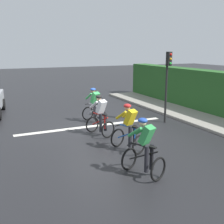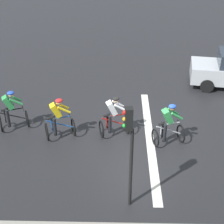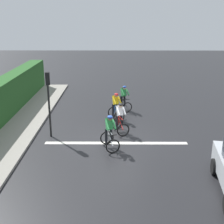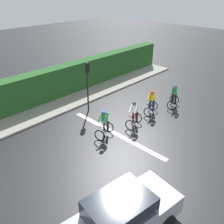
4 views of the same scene
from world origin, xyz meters
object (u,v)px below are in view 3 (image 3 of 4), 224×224
object	(u,v)px
cyclist_second	(116,107)
traffic_light_near_crossing	(49,95)
cyclist_lead	(124,98)
cyclist_mid	(120,118)
cyclist_fourth	(110,133)

from	to	relation	value
cyclist_second	traffic_light_near_crossing	size ratio (longest dim) A/B	0.50
cyclist_second	cyclist_lead	bearing A→B (deg)	74.20
cyclist_lead	traffic_light_near_crossing	size ratio (longest dim) A/B	0.50
cyclist_second	traffic_light_near_crossing	world-z (taller)	traffic_light_near_crossing
cyclist_lead	cyclist_second	size ratio (longest dim) A/B	1.00
cyclist_mid	traffic_light_near_crossing	bearing A→B (deg)	-172.14
cyclist_lead	cyclist_second	world-z (taller)	same
cyclist_fourth	traffic_light_near_crossing	bearing A→B (deg)	153.75
cyclist_lead	cyclist_fourth	distance (m)	6.03
cyclist_fourth	traffic_light_near_crossing	xyz separation A→B (m)	(-3.06, 1.51, 1.43)
cyclist_mid	traffic_light_near_crossing	distance (m)	3.89
cyclist_second	cyclist_fourth	bearing A→B (deg)	-94.47
cyclist_lead	cyclist_fourth	size ratio (longest dim) A/B	1.00
traffic_light_near_crossing	cyclist_lead	bearing A→B (deg)	48.70
cyclist_lead	cyclist_mid	bearing A→B (deg)	-94.81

